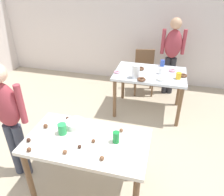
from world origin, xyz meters
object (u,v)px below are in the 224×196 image
Objects in this scene: dining_table_near at (88,148)px; dining_table_far at (150,78)px; pitcher_far at (136,72)px; soda_can at (116,137)px; person_girl_near at (8,115)px; mixing_bowl at (75,124)px; chair_far_table at (144,69)px; person_adult_far at (172,51)px.

dining_table_near is 1.06× the size of dining_table_far.
soda_can is at bearing -87.76° from pitcher_far.
person_girl_near is 6.94× the size of mixing_bowl.
soda_can is (0.49, -0.13, 0.03)m from mixing_bowl.
chair_far_table is 1.07m from pitcher_far.
person_adult_far is (0.50, 0.04, 0.41)m from chair_far_table.
person_adult_far reaches higher than dining_table_near.
pitcher_far is (-0.21, -0.26, 0.21)m from dining_table_far.
soda_can is 1.55m from pitcher_far.
person_adult_far is 1.18m from pitcher_far.
pitcher_far is at bearing -91.63° from chair_far_table.
mixing_bowl is (-0.46, -2.42, 0.29)m from chair_far_table.
person_adult_far is at bearing 73.96° from dining_table_near.
pitcher_far reaches higher than dining_table_far.
soda_can reaches higher than dining_table_far.
mixing_bowl is 0.99× the size of pitcher_far.
soda_can is 0.58× the size of pitcher_far.
dining_table_near is 1.62m from pitcher_far.
soda_can is at bearing -94.68° from dining_table_far.
chair_far_table is at bearing 65.75° from person_girl_near.
soda_can is at bearing -15.36° from mixing_bowl.
dining_table_far is 5.54× the size of pitcher_far.
pitcher_far reaches higher than soda_can.
pitcher_far is at bearing -116.69° from person_adult_far.
chair_far_table is 2.48m from mixing_bowl.
soda_can is at bearing -89.29° from chair_far_table.
dining_table_near is 1.42× the size of chair_far_table.
chair_far_table is 2.85m from person_girl_near.
chair_far_table reaches higher than mixing_bowl.
person_adult_far is at bearing 63.31° from pitcher_far.
person_adult_far is at bearing 68.76° from mixing_bowl.
mixing_bowl is at bearing 12.24° from person_girl_near.
person_girl_near is 6.91× the size of pitcher_far.
pitcher_far is at bearing 73.10° from mixing_bowl.
pitcher_far is (-0.03, -1.01, 0.36)m from chair_far_table.
soda_can reaches higher than dining_table_near.
mixing_bowl is at bearing -110.88° from dining_table_far.
pitcher_far is at bearing 81.75° from dining_table_near.
person_girl_near is at bearing -114.25° from chair_far_table.
person_adult_far is (0.76, 2.64, 0.26)m from dining_table_near.
chair_far_table reaches higher than dining_table_near.
pitcher_far is at bearing 54.12° from person_girl_near.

